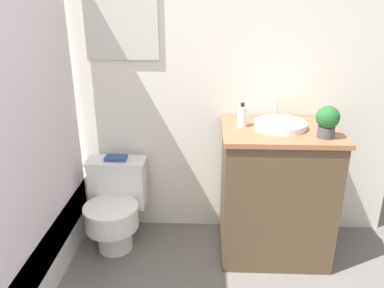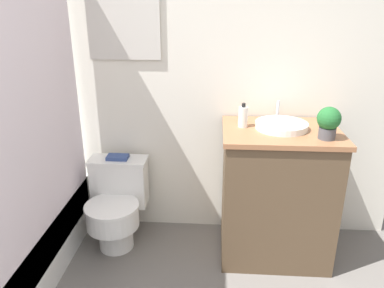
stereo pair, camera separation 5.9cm
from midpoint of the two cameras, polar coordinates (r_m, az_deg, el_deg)
The scene contains 7 objects.
wall_back at distance 2.60m, azimuth -6.96°, elevation 12.36°, with size 3.42×0.07×2.50m.
toilet at distance 2.70m, azimuth -12.27°, elevation -9.05°, with size 0.41×0.51×0.60m.
vanity at distance 2.56m, azimuth 11.87°, elevation -7.21°, with size 0.73×0.56×0.89m.
sink at distance 2.40m, azimuth 12.61°, elevation 2.90°, with size 0.32×0.36×0.13m.
soap_bottle at distance 2.37m, azimuth 6.94°, elevation 4.22°, with size 0.06×0.06×0.15m.
potted_plant at distance 2.27m, azimuth 19.25°, elevation 3.41°, with size 0.13×0.13×0.19m.
book_on_tank at distance 2.67m, azimuth -12.14°, elevation -2.10°, with size 0.15×0.10×0.02m.
Camera 1 is at (0.38, -0.35, 1.63)m, focal length 35.00 mm.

